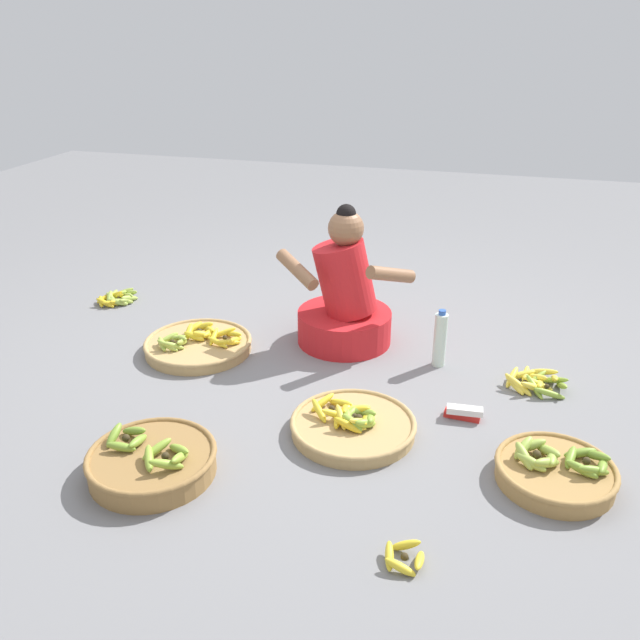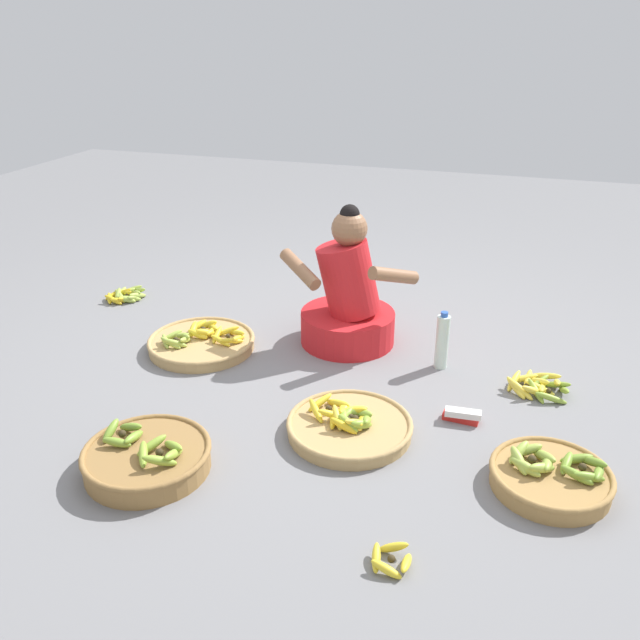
# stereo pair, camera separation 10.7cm
# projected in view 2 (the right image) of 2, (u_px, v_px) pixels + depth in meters

# --- Properties ---
(ground_plane) EXTENTS (10.00, 10.00, 0.00)m
(ground_plane) POSITION_uv_depth(u_px,v_px,m) (332.00, 366.00, 3.44)
(ground_plane) COLOR slate
(vendor_woman_front) EXTENTS (0.75, 0.52, 0.78)m
(vendor_woman_front) POSITION_uv_depth(u_px,v_px,m) (348.00, 301.00, 3.60)
(vendor_woman_front) COLOR red
(vendor_woman_front) RESTS_ON ground
(banana_basket_front_center) EXTENTS (0.51, 0.51, 0.16)m
(banana_basket_front_center) POSITION_uv_depth(u_px,v_px,m) (147.00, 457.00, 2.63)
(banana_basket_front_center) COLOR olive
(banana_basket_front_center) RESTS_ON ground
(banana_basket_mid_left) EXTENTS (0.47, 0.47, 0.15)m
(banana_basket_mid_left) POSITION_uv_depth(u_px,v_px,m) (551.00, 476.00, 2.53)
(banana_basket_mid_left) COLOR #A87F47
(banana_basket_mid_left) RESTS_ON ground
(banana_basket_back_left) EXTENTS (0.58, 0.58, 0.13)m
(banana_basket_back_left) POSITION_uv_depth(u_px,v_px,m) (202.00, 342.00, 3.61)
(banana_basket_back_left) COLOR tan
(banana_basket_back_left) RESTS_ON ground
(banana_basket_near_bicycle) EXTENTS (0.55, 0.55, 0.13)m
(banana_basket_near_bicycle) POSITION_uv_depth(u_px,v_px,m) (349.00, 425.00, 2.87)
(banana_basket_near_bicycle) COLOR tan
(banana_basket_near_bicycle) RESTS_ON ground
(loose_bananas_front_right) EXTENTS (0.32, 0.29, 0.09)m
(loose_bananas_front_right) POSITION_uv_depth(u_px,v_px,m) (537.00, 385.00, 3.20)
(loose_bananas_front_right) COLOR #8CAD38
(loose_bananas_front_right) RESTS_ON ground
(loose_bananas_front_left) EXTENTS (0.14, 0.14, 0.07)m
(loose_bananas_front_left) POSITION_uv_depth(u_px,v_px,m) (391.00, 559.00, 2.18)
(loose_bananas_front_left) COLOR yellow
(loose_bananas_front_left) RESTS_ON ground
(loose_bananas_near_vendor) EXTENTS (0.25, 0.27, 0.08)m
(loose_bananas_near_vendor) POSITION_uv_depth(u_px,v_px,m) (126.00, 295.00, 4.25)
(loose_bananas_near_vendor) COLOR #9EB747
(loose_bananas_near_vendor) RESTS_ON ground
(water_bottle) EXTENTS (0.07, 0.07, 0.31)m
(water_bottle) POSITION_uv_depth(u_px,v_px,m) (442.00, 341.00, 3.37)
(water_bottle) COLOR silver
(water_bottle) RESTS_ON ground
(packet_carton_stack) EXTENTS (0.17, 0.07, 0.06)m
(packet_carton_stack) POSITION_uv_depth(u_px,v_px,m) (462.00, 416.00, 2.96)
(packet_carton_stack) COLOR red
(packet_carton_stack) RESTS_ON ground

